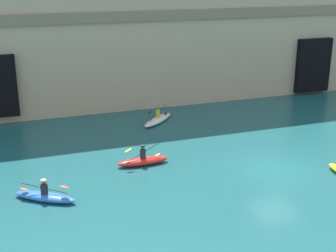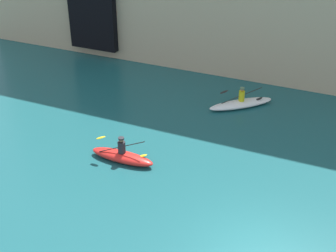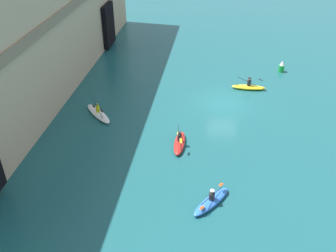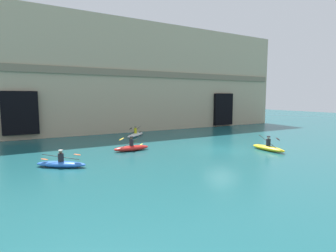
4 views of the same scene
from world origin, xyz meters
name	(u,v)px [view 1 (image 1 of 4)]	position (x,y,z in m)	size (l,w,h in m)	color
ground_plane	(277,170)	(0.00, 0.00, 0.00)	(120.00, 120.00, 0.00)	#195156
cliff_bluff	(160,16)	(-0.91, 16.80, 6.62)	(42.99, 7.53, 13.28)	tan
kayak_red	(143,160)	(-6.56, 3.05, 0.25)	(2.86, 0.74, 1.14)	red
kayak_white	(158,119)	(-3.41, 9.94, 0.21)	(3.11, 3.01, 1.09)	white
kayak_blue	(45,196)	(-12.04, 0.57, 0.22)	(2.94, 2.39, 1.05)	blue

